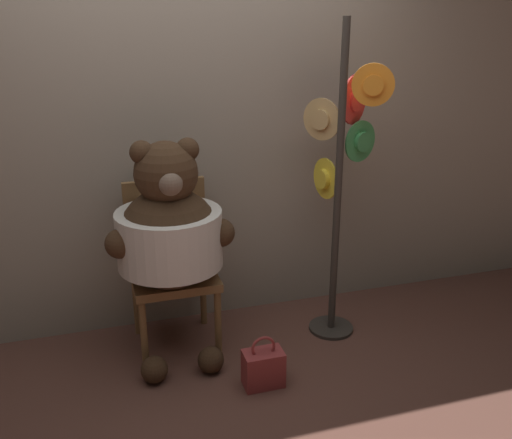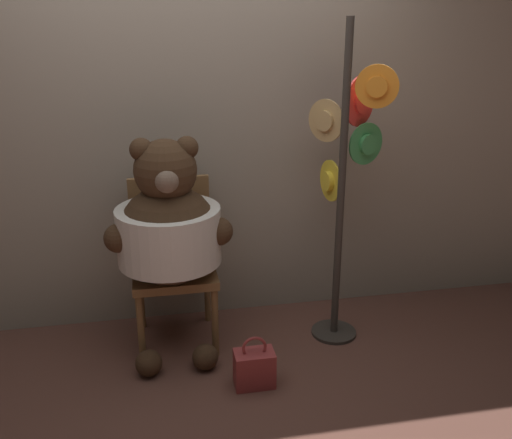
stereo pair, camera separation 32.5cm
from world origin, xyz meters
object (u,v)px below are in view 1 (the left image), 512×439
Objects in this scene: chair at (171,259)px; teddy_bear at (169,232)px; handbag_on_ground at (263,368)px; hat_display_rack at (342,170)px.

chair is 0.77× the size of teddy_bear.
teddy_bear is 4.28× the size of handbag_on_ground.
teddy_bear is 0.68× the size of hat_display_rack.
hat_display_rack is (1.01, -0.15, 0.50)m from chair.
handbag_on_ground is (-0.63, -0.46, -0.93)m from hat_display_rack.
teddy_bear is at bearing 131.46° from handbag_on_ground.
handbag_on_ground is at bearing -143.52° from hat_display_rack.
hat_display_rack reaches higher than handbag_on_ground.
hat_display_rack is 6.29× the size of handbag_on_ground.
hat_display_rack is at bearing 0.59° from teddy_bear.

